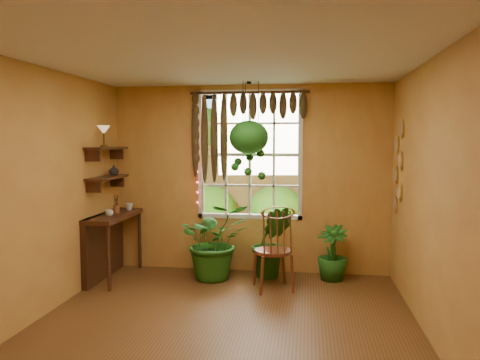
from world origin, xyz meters
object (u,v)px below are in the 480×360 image
object	(u,v)px
counter_ledge	(107,239)
hanging_basket	(249,141)
windsor_chair	(274,262)
potted_plant_mid	(272,242)
potted_plant_left	(215,240)

from	to	relation	value
counter_ledge	hanging_basket	size ratio (longest dim) A/B	0.89
windsor_chair	potted_plant_mid	distance (m)	0.56
counter_ledge	windsor_chair	distance (m)	2.34
windsor_chair	potted_plant_left	distance (m)	0.94
counter_ledge	potted_plant_mid	world-z (taller)	potted_plant_mid
hanging_basket	windsor_chair	bearing A→B (deg)	-51.28
counter_ledge	windsor_chair	size ratio (longest dim) A/B	0.95
counter_ledge	potted_plant_left	xyz separation A→B (m)	(1.49, 0.19, -0.02)
counter_ledge	potted_plant_mid	xyz separation A→B (m)	(2.26, 0.34, -0.05)
potted_plant_mid	counter_ledge	bearing A→B (deg)	-171.47
potted_plant_left	hanging_basket	xyz separation A→B (m)	(0.46, 0.10, 1.37)
potted_plant_mid	hanging_basket	bearing A→B (deg)	-170.00
counter_ledge	windsor_chair	world-z (taller)	windsor_chair
windsor_chair	potted_plant_mid	world-z (taller)	windsor_chair
windsor_chair	potted_plant_mid	bearing A→B (deg)	78.07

